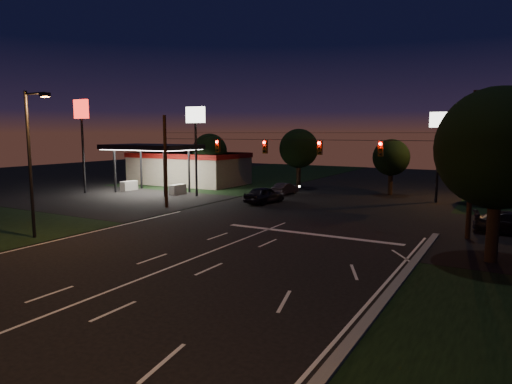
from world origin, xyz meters
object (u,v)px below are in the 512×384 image
Objects in this scene: utility_pole_right at (467,239)px; car_oncoming_b at (285,189)px; car_oncoming_a at (264,195)px; tree_right_near at (499,150)px.

utility_pole_right is 22.85m from car_oncoming_b.
utility_pole_right is at bearing 149.05° from car_oncoming_b.
car_oncoming_b is at bearing -73.12° from car_oncoming_a.
utility_pole_right is 18.98m from car_oncoming_a.
utility_pole_right is 2.42× the size of car_oncoming_b.
car_oncoming_b is (-20.32, 17.82, -5.06)m from tree_right_near.
tree_right_near is (1.53, -4.83, 5.68)m from utility_pole_right.
utility_pole_right reaches higher than car_oncoming_b.
tree_right_near is 1.92× the size of car_oncoming_a.
tree_right_near reaches higher than car_oncoming_b.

